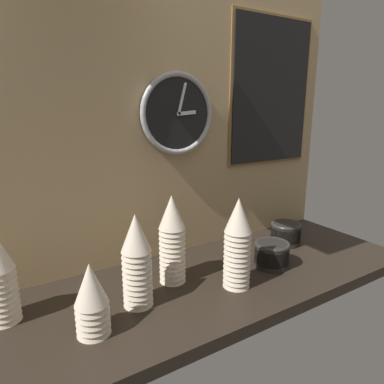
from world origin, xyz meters
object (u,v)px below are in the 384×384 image
at_px(cup_stack_center_right, 237,243).
at_px(bowl_stack_right, 272,254).
at_px(cup_stack_center_left, 137,261).
at_px(wall_clock, 177,114).
at_px(menu_board, 271,92).
at_px(cup_stack_left, 92,299).
at_px(cup_stack_center, 172,239).
at_px(bowl_stack_far_right, 286,233).

xyz_separation_m(cup_stack_center_right, bowl_stack_right, (0.20, 0.04, -0.10)).
height_order(cup_stack_center_left, wall_clock, wall_clock).
xyz_separation_m(wall_clock, menu_board, (0.47, 0.01, 0.09)).
bearing_deg(cup_stack_left, menu_board, 20.21).
xyz_separation_m(cup_stack_left, bowl_stack_right, (0.67, 0.04, -0.05)).
distance_m(cup_stack_center_left, wall_clock, 0.56).
relative_size(cup_stack_center, cup_stack_left, 1.52).
bearing_deg(cup_stack_center_left, bowl_stack_right, -2.77).
bearing_deg(cup_stack_left, cup_stack_center_left, 22.81).
xyz_separation_m(cup_stack_center_left, bowl_stack_far_right, (0.72, 0.10, -0.09)).
xyz_separation_m(cup_stack_center_left, cup_stack_center_right, (0.32, -0.07, 0.01)).
xyz_separation_m(bowl_stack_right, bowl_stack_far_right, (0.20, 0.13, 0.00)).
distance_m(cup_stack_center, cup_stack_left, 0.34).
height_order(cup_stack_center, cup_stack_center_right, same).
bearing_deg(menu_board, bowl_stack_far_right, -102.33).
bearing_deg(menu_board, cup_stack_center_left, -160.32).
bearing_deg(bowl_stack_far_right, cup_stack_center_left, -172.12).
xyz_separation_m(cup_stack_center, menu_board, (0.61, 0.20, 0.48)).
distance_m(cup_stack_center, bowl_stack_far_right, 0.58).
distance_m(bowl_stack_far_right, wall_clock, 0.68).
relative_size(cup_stack_left, wall_clock, 0.66).
xyz_separation_m(cup_stack_center_right, wall_clock, (-0.03, 0.33, 0.40)).
bearing_deg(menu_board, cup_stack_center, -161.64).
relative_size(cup_stack_center_left, menu_board, 0.46).
height_order(cup_stack_center, bowl_stack_far_right, cup_stack_center).
bearing_deg(bowl_stack_right, cup_stack_center, 165.14).
relative_size(cup_stack_center_left, cup_stack_center, 0.94).
xyz_separation_m(cup_stack_center_right, bowl_stack_far_right, (0.41, 0.17, -0.10)).
relative_size(cup_stack_center_left, bowl_stack_far_right, 2.20).
relative_size(wall_clock, menu_board, 0.48).
xyz_separation_m(cup_stack_center, wall_clock, (0.13, 0.19, 0.40)).
height_order(cup_stack_center, wall_clock, wall_clock).
distance_m(bowl_stack_right, wall_clock, 0.62).
relative_size(cup_stack_center_right, cup_stack_left, 1.52).
xyz_separation_m(cup_stack_center, bowl_stack_right, (0.36, -0.10, -0.10)).
bearing_deg(cup_stack_left, cup_stack_center, 23.72).
relative_size(cup_stack_center_right, wall_clock, 1.01).
relative_size(cup_stack_center_left, cup_stack_left, 1.43).
height_order(bowl_stack_far_right, wall_clock, wall_clock).
relative_size(cup_stack_center_left, cup_stack_center_right, 0.94).
bearing_deg(menu_board, cup_stack_center_right, -142.47).
bearing_deg(bowl_stack_far_right, bowl_stack_right, -148.57).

